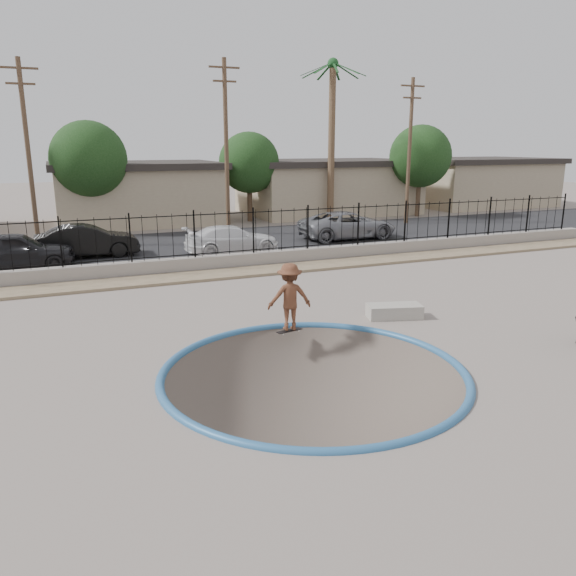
% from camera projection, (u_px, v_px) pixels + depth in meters
% --- Properties ---
extents(ground, '(120.00, 120.00, 2.20)m').
position_uv_depth(ground, '(188.00, 288.00, 24.64)').
color(ground, slate).
rests_on(ground, ground).
extents(bowl_pit, '(6.84, 6.84, 1.80)m').
position_uv_depth(bowl_pit, '(313.00, 373.00, 12.74)').
color(bowl_pit, '#483F37').
rests_on(bowl_pit, ground).
extents(coping_ring, '(7.04, 7.04, 0.20)m').
position_uv_depth(coping_ring, '(313.00, 373.00, 12.74)').
color(coping_ring, '#2D6294').
rests_on(coping_ring, ground).
extents(rock_strip, '(42.00, 1.60, 0.11)m').
position_uv_depth(rock_strip, '(203.00, 276.00, 21.85)').
color(rock_strip, tan).
rests_on(rock_strip, ground).
extents(retaining_wall, '(42.00, 0.45, 0.60)m').
position_uv_depth(retaining_wall, '(196.00, 264.00, 22.77)').
color(retaining_wall, gray).
rests_on(retaining_wall, ground).
extents(fence, '(40.00, 0.04, 1.80)m').
position_uv_depth(fence, '(194.00, 235.00, 22.48)').
color(fence, black).
rests_on(fence, retaining_wall).
extents(street, '(90.00, 8.00, 0.04)m').
position_uv_depth(street, '(165.00, 245.00, 28.84)').
color(street, black).
rests_on(street, ground).
extents(house_center, '(10.60, 8.60, 3.90)m').
position_uv_depth(house_center, '(136.00, 192.00, 36.84)').
color(house_center, tan).
rests_on(house_center, ground).
extents(house_east, '(12.60, 8.60, 3.90)m').
position_uv_depth(house_east, '(327.00, 186.00, 42.05)').
color(house_east, tan).
rests_on(house_east, ground).
extents(house_east_far, '(11.60, 8.60, 3.90)m').
position_uv_depth(house_east_far, '(476.00, 181.00, 47.25)').
color(house_east_far, tan).
rests_on(house_east_far, ground).
extents(palm_right, '(2.30, 2.30, 10.30)m').
position_uv_depth(palm_right, '(332.00, 107.00, 35.95)').
color(palm_right, brown).
rests_on(palm_right, ground).
extents(utility_pole_left, '(1.70, 0.24, 9.00)m').
position_uv_depth(utility_pole_left, '(28.00, 151.00, 27.23)').
color(utility_pole_left, '#473323').
rests_on(utility_pole_left, ground).
extents(utility_pole_mid, '(1.70, 0.24, 9.50)m').
position_uv_depth(utility_pole_mid, '(226.00, 145.00, 30.88)').
color(utility_pole_mid, '#473323').
rests_on(utility_pole_mid, ground).
extents(utility_pole_right, '(1.70, 0.24, 9.00)m').
position_uv_depth(utility_pole_right, '(409.00, 149.00, 35.40)').
color(utility_pole_right, '#473323').
rests_on(utility_pole_right, ground).
extents(street_tree_left, '(4.32, 4.32, 6.36)m').
position_uv_depth(street_tree_left, '(89.00, 159.00, 32.05)').
color(street_tree_left, '#473323').
rests_on(street_tree_left, ground).
extents(street_tree_mid, '(3.96, 3.96, 5.83)m').
position_uv_depth(street_tree_mid, '(249.00, 163.00, 36.75)').
color(street_tree_mid, '#473323').
rests_on(street_tree_mid, ground).
extents(street_tree_right, '(4.32, 4.32, 6.36)m').
position_uv_depth(street_tree_right, '(420.00, 156.00, 39.33)').
color(street_tree_right, '#473323').
rests_on(street_tree_right, ground).
extents(skater, '(1.30, 0.88, 1.85)m').
position_uv_depth(skater, '(290.00, 300.00, 15.22)').
color(skater, brown).
rests_on(skater, ground).
extents(skateboard, '(0.78, 0.33, 0.07)m').
position_uv_depth(skateboard, '(290.00, 331.00, 15.44)').
color(skateboard, black).
rests_on(skateboard, ground).
extents(concrete_ledge, '(1.73, 1.11, 0.40)m').
position_uv_depth(concrete_ledge, '(394.00, 311.00, 16.74)').
color(concrete_ledge, '#9F998D').
rests_on(concrete_ledge, ground).
extents(car_a, '(4.62, 2.03, 1.55)m').
position_uv_depth(car_a, '(16.00, 251.00, 22.92)').
color(car_a, black).
rests_on(car_a, street).
extents(car_b, '(4.49, 1.58, 1.48)m').
position_uv_depth(car_b, '(87.00, 241.00, 25.43)').
color(car_b, black).
rests_on(car_b, street).
extents(car_c, '(4.47, 1.83, 1.29)m').
position_uv_depth(car_c, '(232.00, 239.00, 26.38)').
color(car_c, white).
rests_on(car_c, street).
extents(car_d, '(5.35, 2.50, 1.48)m').
position_uv_depth(car_d, '(348.00, 225.00, 30.40)').
color(car_d, gray).
rests_on(car_d, street).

